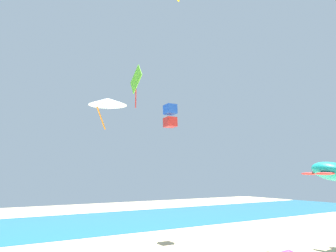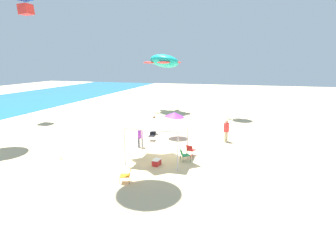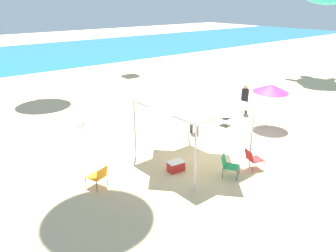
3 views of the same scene
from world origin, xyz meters
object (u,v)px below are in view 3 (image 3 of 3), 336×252
(person_near_umbrella, at_px, (195,114))
(person_by_tent, at_px, (245,97))
(folding_chair_right_of_tent, at_px, (226,116))
(cooler_box, at_px, (176,166))
(folding_chair_facing_ocean, at_px, (228,164))
(beach_umbrella, at_px, (271,88))
(folding_chair_left_of_tent, at_px, (253,158))
(canopy_tent, at_px, (193,99))
(folding_chair_near_cooler, at_px, (99,175))

(person_near_umbrella, bearing_deg, person_by_tent, -137.70)
(folding_chair_right_of_tent, xyz_separation_m, cooler_box, (-5.32, -2.14, -0.27))
(folding_chair_facing_ocean, xyz_separation_m, person_near_umbrella, (2.03, 3.92, 0.47))
(folding_chair_facing_ocean, distance_m, person_by_tent, 7.48)
(beach_umbrella, xyz_separation_m, folding_chair_left_of_tent, (-4.28, -2.31, -1.57))
(cooler_box, distance_m, person_by_tent, 7.92)
(folding_chair_left_of_tent, xyz_separation_m, folding_chair_right_of_tent, (2.95, 3.90, 0.00))
(cooler_box, relative_size, person_by_tent, 0.39)
(beach_umbrella, xyz_separation_m, cooler_box, (-6.64, -0.55, -1.85))
(person_near_umbrella, bearing_deg, folding_chair_left_of_tent, 116.41)
(folding_chair_left_of_tent, xyz_separation_m, person_near_umbrella, (0.91, 4.16, 0.47))
(person_near_umbrella, distance_m, person_by_tent, 4.16)
(canopy_tent, xyz_separation_m, folding_chair_left_of_tent, (1.34, -2.00, -2.16))
(cooler_box, bearing_deg, beach_umbrella, 4.73)
(folding_chair_left_of_tent, height_order, person_near_umbrella, person_near_umbrella)
(folding_chair_left_of_tent, xyz_separation_m, cooler_box, (-2.36, 1.76, -0.27))
(canopy_tent, height_order, person_near_umbrella, canopy_tent)
(folding_chair_near_cooler, bearing_deg, beach_umbrella, 161.10)
(beach_umbrella, relative_size, folding_chair_right_of_tent, 2.83)
(folding_chair_facing_ocean, xyz_separation_m, person_by_tent, (6.18, 4.18, 0.53))
(person_near_umbrella, height_order, person_by_tent, person_by_tent)
(folding_chair_near_cooler, bearing_deg, folding_chair_facing_ocean, 133.12)
(beach_umbrella, height_order, folding_chair_near_cooler, beach_umbrella)
(folding_chair_facing_ocean, xyz_separation_m, folding_chair_right_of_tent, (4.08, 3.66, 0.00))
(beach_umbrella, distance_m, cooler_box, 6.92)
(canopy_tent, height_order, cooler_box, canopy_tent)
(canopy_tent, distance_m, folding_chair_near_cooler, 4.47)
(canopy_tent, relative_size, folding_chair_right_of_tent, 4.38)
(folding_chair_near_cooler, bearing_deg, person_near_umbrella, 177.36)
(beach_umbrella, xyz_separation_m, folding_chair_near_cooler, (-9.49, 0.23, -1.57))
(folding_chair_near_cooler, xyz_separation_m, person_near_umbrella, (6.12, 1.63, 0.47))
(folding_chair_right_of_tent, relative_size, person_by_tent, 0.48)
(beach_umbrella, xyz_separation_m, person_by_tent, (0.77, 2.11, -1.04))
(folding_chair_left_of_tent, bearing_deg, folding_chair_near_cooler, 83.00)
(beach_umbrella, distance_m, folding_chair_left_of_tent, 5.11)
(canopy_tent, xyz_separation_m, person_by_tent, (6.39, 2.42, -1.62))
(folding_chair_near_cooler, distance_m, folding_chair_right_of_tent, 8.28)
(folding_chair_right_of_tent, relative_size, person_near_umbrella, 0.51)
(cooler_box, distance_m, person_near_umbrella, 4.12)
(person_near_umbrella, bearing_deg, folding_chair_near_cooler, 53.59)
(folding_chair_left_of_tent, height_order, folding_chair_facing_ocean, same)
(folding_chair_near_cooler, distance_m, cooler_box, 2.97)
(folding_chair_near_cooler, bearing_deg, folding_chair_right_of_tent, 171.95)
(folding_chair_near_cooler, relative_size, person_near_umbrella, 0.51)
(cooler_box, bearing_deg, folding_chair_facing_ocean, -50.89)
(folding_chair_right_of_tent, bearing_deg, folding_chair_facing_ocean, -52.82)
(beach_umbrella, xyz_separation_m, folding_chair_facing_ocean, (-5.41, -2.07, -1.57))
(folding_chair_right_of_tent, bearing_deg, beach_umbrella, 35.14)
(folding_chair_right_of_tent, bearing_deg, person_near_umbrella, -102.01)
(person_near_umbrella, bearing_deg, canopy_tent, 82.67)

